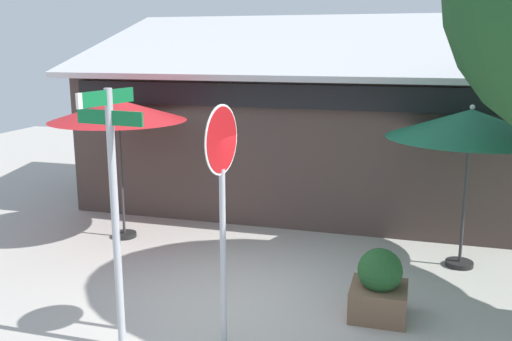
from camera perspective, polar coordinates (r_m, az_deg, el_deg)
The scene contains 7 objects.
ground_plane at distance 8.18m, azimuth -2.07°, elevation -13.18°, with size 28.00×28.00×0.10m, color #ADA8A0.
cafe_building at distance 12.58m, azimuth 4.58°, elevation 3.76°, with size 9.49×4.63×4.27m.
street_sign_post at distance 6.45m, azimuth -14.33°, elevation -2.46°, with size 0.86×0.92×3.07m.
stop_sign at distance 6.28m, azimuth -3.49°, elevation -1.08°, with size 0.11×0.79×2.89m.
patio_umbrella_crimson_left at distance 10.32m, azimuth -13.92°, elevation 5.90°, with size 2.45×2.45×2.64m.
patio_umbrella_forest_green_center at distance 9.24m, azimuth 21.11°, elevation 4.39°, with size 2.58×2.58×2.63m.
sidewalk_planter at distance 7.66m, azimuth 12.46°, elevation -11.53°, with size 0.73×0.73×0.94m.
Camera 1 is at (2.32, -6.99, 3.51)m, focal length 39.16 mm.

